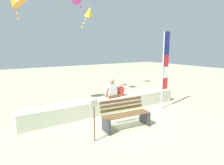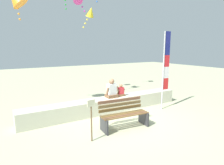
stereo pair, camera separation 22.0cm
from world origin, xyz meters
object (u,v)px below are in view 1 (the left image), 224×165
object	(u,v)px
sign_post	(94,117)
kite_yellow	(89,12)
person_child	(121,91)
flag_banner	(165,65)
person_adult	(112,90)
park_bench	(125,115)

from	to	relation	value
sign_post	kite_yellow	bearing A→B (deg)	64.49
person_child	flag_banner	world-z (taller)	flag_banner
person_adult	person_child	distance (m)	0.45
person_adult	person_child	world-z (taller)	person_adult
kite_yellow	person_adult	bearing A→B (deg)	-95.42
person_adult	sign_post	distance (m)	2.63
park_bench	person_child	xyz separation A→B (m)	(0.97, 1.60, 0.33)
person_adult	flag_banner	bearing A→B (deg)	-24.68
person_adult	flag_banner	world-z (taller)	flag_banner
park_bench	flag_banner	world-z (taller)	flag_banner
flag_banner	kite_yellow	world-z (taller)	kite_yellow
person_adult	sign_post	size ratio (longest dim) A/B	0.65
park_bench	flag_banner	bearing A→B (deg)	15.76
person_adult	sign_post	world-z (taller)	person_adult
park_bench	person_adult	distance (m)	1.74
kite_yellow	flag_banner	bearing A→B (deg)	-61.36
person_child	sign_post	bearing A→B (deg)	-139.29
kite_yellow	sign_post	size ratio (longest dim) A/B	0.90
person_adult	sign_post	xyz separation A→B (m)	(-1.79, -1.92, -0.15)
park_bench	flag_banner	xyz separation A→B (m)	(2.48, 0.70, 1.38)
park_bench	kite_yellow	xyz separation A→B (m)	(0.74, 3.89, 3.72)
person_child	kite_yellow	distance (m)	4.09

